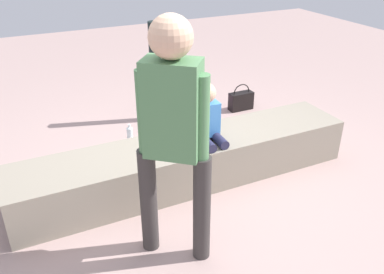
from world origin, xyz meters
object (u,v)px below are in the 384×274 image
at_px(child_seated, 207,116).
at_px(cake_box_white, 141,152).
at_px(adult_standing, 173,125).
at_px(party_cup_red, 212,134).
at_px(cake_plate, 178,148).
at_px(handbag_black_leather, 241,101).
at_px(gift_bag, 198,98).
at_px(water_bottle_near_gift, 130,134).

relative_size(child_seated, cake_box_white, 1.52).
xyz_separation_m(adult_standing, party_cup_red, (0.98, 1.32, -0.89)).
bearing_deg(cake_box_white, party_cup_red, 5.89).
relative_size(adult_standing, cake_plate, 6.90).
relative_size(party_cup_red, handbag_black_leather, 0.30).
bearing_deg(party_cup_red, cake_plate, -134.47).
bearing_deg(handbag_black_leather, cake_box_white, -158.22).
bearing_deg(cake_plate, handbag_black_leather, 41.76).
bearing_deg(party_cup_red, gift_bag, 74.80).
bearing_deg(cake_plate, adult_standing, -115.31).
bearing_deg(gift_bag, adult_standing, -119.81).
bearing_deg(water_bottle_near_gift, cake_box_white, -91.91).
distance_m(gift_bag, party_cup_red, 0.76).
distance_m(child_seated, cake_plate, 0.34).
distance_m(adult_standing, party_cup_red, 1.87).
bearing_deg(handbag_black_leather, child_seated, -132.77).
relative_size(child_seated, party_cup_red, 5.20).
xyz_separation_m(child_seated, adult_standing, (-0.58, -0.68, 0.35)).
xyz_separation_m(water_bottle_near_gift, party_cup_red, (0.78, -0.29, -0.04)).
height_order(cake_box_white, handbag_black_leather, handbag_black_leather).
height_order(water_bottle_near_gift, handbag_black_leather, handbag_black_leather).
distance_m(adult_standing, water_bottle_near_gift, 1.83).
relative_size(child_seated, cake_plate, 2.16).
xyz_separation_m(child_seated, handbag_black_leather, (1.05, 1.13, -0.48)).
bearing_deg(adult_standing, gift_bag, 60.19).
height_order(child_seated, party_cup_red, child_seated).
bearing_deg(cake_box_white, child_seated, -55.33).
distance_m(water_bottle_near_gift, cake_box_white, 0.37).
bearing_deg(child_seated, gift_bag, 66.39).
bearing_deg(child_seated, party_cup_red, 57.96).
height_order(party_cup_red, cake_box_white, cake_box_white).
height_order(adult_standing, water_bottle_near_gift, adult_standing).
height_order(adult_standing, handbag_black_leather, adult_standing).
distance_m(cake_plate, gift_bag, 1.69).
height_order(cake_plate, water_bottle_near_gift, cake_plate).
bearing_deg(water_bottle_near_gift, party_cup_red, -20.29).
bearing_deg(water_bottle_near_gift, adult_standing, -97.20).
relative_size(cake_plate, party_cup_red, 2.41).
distance_m(party_cup_red, cake_box_white, 0.79).
bearing_deg(handbag_black_leather, adult_standing, -131.83).
relative_size(cake_plate, water_bottle_near_gift, 1.19).
bearing_deg(cake_plate, water_bottle_near_gift, 95.54).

